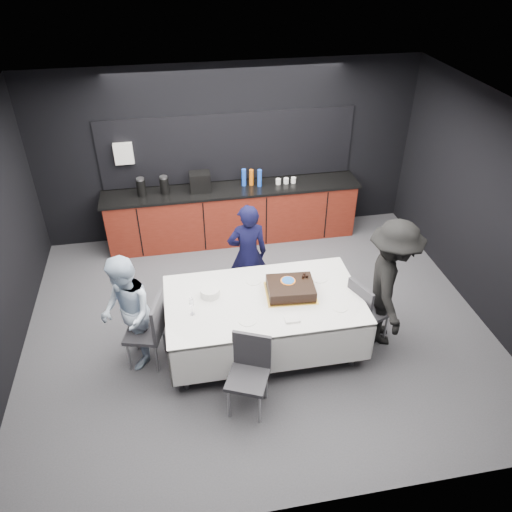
# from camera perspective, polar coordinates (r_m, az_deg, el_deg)

# --- Properties ---
(ground) EXTENTS (6.00, 6.00, 0.00)m
(ground) POSITION_cam_1_polar(r_m,az_deg,el_deg) (6.72, 0.16, -7.86)
(ground) COLOR #45454B
(ground) RESTS_ON ground
(room_shell) EXTENTS (6.04, 5.04, 2.82)m
(room_shell) POSITION_cam_1_polar(r_m,az_deg,el_deg) (5.64, 0.19, 6.21)
(room_shell) COLOR white
(room_shell) RESTS_ON ground
(kitchenette) EXTENTS (4.10, 0.64, 2.05)m
(kitchenette) POSITION_cam_1_polar(r_m,az_deg,el_deg) (8.19, -2.80, 5.35)
(kitchenette) COLOR #58170D
(kitchenette) RESTS_ON ground
(party_table) EXTENTS (2.32, 1.32, 0.78)m
(party_table) POSITION_cam_1_polar(r_m,az_deg,el_deg) (6.00, 0.87, -5.89)
(party_table) COLOR #99999E
(party_table) RESTS_ON ground
(cake_assembly) EXTENTS (0.63, 0.53, 0.18)m
(cake_assembly) POSITION_cam_1_polar(r_m,az_deg,el_deg) (5.96, 3.98, -3.72)
(cake_assembly) COLOR #F0BB46
(cake_assembly) RESTS_ON party_table
(plate_stack) EXTENTS (0.23, 0.23, 0.10)m
(plate_stack) POSITION_cam_1_polar(r_m,az_deg,el_deg) (5.95, -5.28, -4.14)
(plate_stack) COLOR white
(plate_stack) RESTS_ON party_table
(loose_plate_near) EXTENTS (0.21, 0.21, 0.01)m
(loose_plate_near) POSITION_cam_1_polar(r_m,az_deg,el_deg) (5.62, -0.97, -7.36)
(loose_plate_near) COLOR white
(loose_plate_near) RESTS_ON party_table
(loose_plate_right_a) EXTENTS (0.22, 0.22, 0.01)m
(loose_plate_right_a) POSITION_cam_1_polar(r_m,az_deg,el_deg) (6.27, 7.22, -2.49)
(loose_plate_right_a) COLOR white
(loose_plate_right_a) RESTS_ON party_table
(loose_plate_right_b) EXTENTS (0.18, 0.18, 0.01)m
(loose_plate_right_b) POSITION_cam_1_polar(r_m,az_deg,el_deg) (5.87, 9.54, -5.80)
(loose_plate_right_b) COLOR white
(loose_plate_right_b) RESTS_ON party_table
(loose_plate_far) EXTENTS (0.19, 0.19, 0.01)m
(loose_plate_far) POSITION_cam_1_polar(r_m,az_deg,el_deg) (6.18, -0.30, -2.84)
(loose_plate_far) COLOR white
(loose_plate_far) RESTS_ON party_table
(fork_pile) EXTENTS (0.17, 0.11, 0.03)m
(fork_pile) POSITION_cam_1_polar(r_m,az_deg,el_deg) (5.63, 4.15, -7.25)
(fork_pile) COLOR white
(fork_pile) RESTS_ON party_table
(champagne_flute) EXTENTS (0.06, 0.06, 0.22)m
(champagne_flute) POSITION_cam_1_polar(r_m,az_deg,el_deg) (5.65, -7.39, -5.36)
(champagne_flute) COLOR white
(champagne_flute) RESTS_ON party_table
(chair_left) EXTENTS (0.52, 0.52, 0.92)m
(chair_left) POSITION_cam_1_polar(r_m,az_deg,el_deg) (6.02, -12.01, -8.05)
(chair_left) COLOR #2F2F34
(chair_left) RESTS_ON ground
(chair_right) EXTENTS (0.55, 0.55, 0.92)m
(chair_right) POSITION_cam_1_polar(r_m,az_deg,el_deg) (6.30, 12.30, -5.84)
(chair_right) COLOR #2F2F34
(chair_right) RESTS_ON ground
(chair_near) EXTENTS (0.55, 0.55, 0.92)m
(chair_near) POSITION_cam_1_polar(r_m,az_deg,el_deg) (5.45, -0.76, -12.67)
(chair_near) COLOR #2F2F34
(chair_near) RESTS_ON ground
(person_center) EXTENTS (0.56, 0.37, 1.50)m
(person_center) POSITION_cam_1_polar(r_m,az_deg,el_deg) (6.71, -0.96, 0.19)
(person_center) COLOR black
(person_center) RESTS_ON ground
(person_left) EXTENTS (0.73, 0.84, 1.48)m
(person_left) POSITION_cam_1_polar(r_m,az_deg,el_deg) (5.96, -14.57, -6.39)
(person_left) COLOR silver
(person_left) RESTS_ON ground
(person_right) EXTENTS (0.91, 1.23, 1.71)m
(person_right) POSITION_cam_1_polar(r_m,az_deg,el_deg) (6.22, 15.08, -3.11)
(person_right) COLOR black
(person_right) RESTS_ON ground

